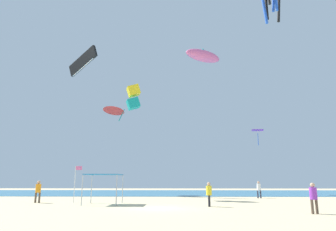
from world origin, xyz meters
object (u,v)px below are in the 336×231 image
object	(u,v)px
kite_parafoil_black	(83,62)
kite_delta_red	(114,109)
person_near_tent	(313,195)
kite_box_yellow	(133,97)
kite_inflatable_pink	(203,56)
person_leftmost	(209,192)
person_rightmost	(38,190)
canopy_tent	(104,176)
kite_diamond_purple	(258,131)
person_central	(259,188)
banner_flag	(76,180)

from	to	relation	value
kite_parafoil_black	kite_delta_red	xyz separation A→B (m)	(5.24, 0.02, -7.73)
person_near_tent	kite_box_yellow	distance (m)	22.74
kite_parafoil_black	kite_inflatable_pink	world-z (taller)	kite_parafoil_black
kite_delta_red	kite_inflatable_pink	bearing A→B (deg)	-167.18
person_near_tent	person_leftmost	xyz separation A→B (m)	(-5.62, 4.89, 0.01)
person_near_tent	person_rightmost	bearing A→B (deg)	-41.04
person_leftmost	person_rightmost	distance (m)	15.00
canopy_tent	kite_delta_red	world-z (taller)	kite_delta_red
person_leftmost	kite_diamond_purple	size ratio (longest dim) A/B	0.77
kite_inflatable_pink	kite_diamond_purple	distance (m)	13.87
person_central	kite_delta_red	size ratio (longest dim) A/B	0.44
canopy_tent	kite_inflatable_pink	bearing A→B (deg)	59.42
person_leftmost	person_central	world-z (taller)	person_central
banner_flag	kite_inflatable_pink	xyz separation A→B (m)	(13.07, 15.15, 18.25)
person_leftmost	canopy_tent	bearing A→B (deg)	79.74
kite_diamond_purple	kite_parafoil_black	bearing A→B (deg)	105.43
person_central	kite_inflatable_pink	world-z (taller)	kite_inflatable_pink
person_leftmost	kite_parafoil_black	world-z (taller)	kite_parafoil_black
kite_box_yellow	kite_delta_red	world-z (taller)	kite_delta_red
person_central	canopy_tent	bearing A→B (deg)	-157.11
kite_inflatable_pink	canopy_tent	bearing A→B (deg)	28.05
canopy_tent	kite_delta_red	size ratio (longest dim) A/B	0.67
kite_diamond_purple	kite_box_yellow	bearing A→B (deg)	136.51
canopy_tent	person_central	bearing A→B (deg)	31.56
kite_box_yellow	kite_delta_red	size ratio (longest dim) A/B	0.73
kite_delta_red	person_central	bearing A→B (deg)	173.07
person_leftmost	kite_parafoil_black	distance (m)	33.04
kite_delta_red	kite_diamond_purple	size ratio (longest dim) A/B	1.80
person_leftmost	kite_parafoil_black	xyz separation A→B (m)	(-17.13, 20.75, 19.17)
person_rightmost	kite_box_yellow	size ratio (longest dim) A/B	0.62
kite_box_yellow	kite_delta_red	bearing A→B (deg)	-173.19
person_central	person_near_tent	bearing A→B (deg)	-102.35
kite_inflatable_pink	person_near_tent	bearing A→B (deg)	68.16
banner_flag	kite_inflatable_pink	size ratio (longest dim) A/B	0.52
person_near_tent	kite_diamond_purple	distance (m)	27.75
canopy_tent	kite_parafoil_black	bearing A→B (deg)	114.71
person_central	banner_flag	world-z (taller)	banner_flag
kite_box_yellow	kite_delta_red	xyz separation A→B (m)	(-4.43, 10.25, 1.04)
banner_flag	canopy_tent	bearing A→B (deg)	-32.75
canopy_tent	kite_delta_red	distance (m)	21.69
person_central	kite_parafoil_black	distance (m)	31.98
canopy_tent	person_near_tent	bearing A→B (deg)	-25.86
person_near_tent	person_leftmost	distance (m)	7.45
person_near_tent	kite_diamond_purple	world-z (taller)	kite_diamond_purple
person_central	banner_flag	xyz separation A→B (m)	(-18.12, -7.38, 0.86)
kite_delta_red	person_rightmost	bearing A→B (deg)	101.36
person_rightmost	kite_box_yellow	bearing A→B (deg)	45.96
banner_flag	kite_delta_red	xyz separation A→B (m)	(-0.44, 16.91, 10.54)
person_leftmost	kite_box_yellow	bearing A→B (deg)	38.01
canopy_tent	kite_parafoil_black	xyz separation A→B (m)	(-8.65, 18.80, 17.94)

